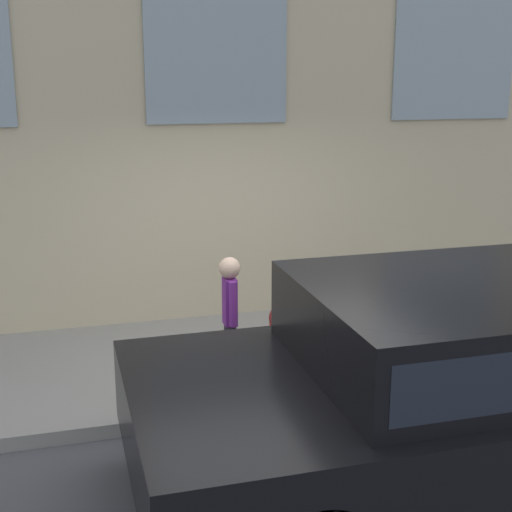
{
  "coord_description": "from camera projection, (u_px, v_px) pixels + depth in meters",
  "views": [
    {
      "loc": [
        -5.35,
        1.73,
        2.86
      ],
      "look_at": [
        0.48,
        0.1,
        1.32
      ],
      "focal_mm": 50.0,
      "sensor_mm": 36.0,
      "label": 1
    }
  ],
  "objects": [
    {
      "name": "parked_car_black_near",
      "position": [
        461.0,
        375.0,
        4.9
      ],
      "size": [
        2.09,
        4.55,
        1.52
      ],
      "color": "black",
      "rests_on": "ground_plane"
    },
    {
      "name": "sidewalk",
      "position": [
        246.0,
        358.0,
        7.27
      ],
      "size": [
        2.42,
        60.0,
        0.13
      ],
      "color": "gray",
      "rests_on": "ground_plane"
    },
    {
      "name": "fire_hydrant",
      "position": [
        282.0,
        343.0,
        6.48
      ],
      "size": [
        0.3,
        0.43,
        0.73
      ],
      "color": "red",
      "rests_on": "sidewalk"
    },
    {
      "name": "person",
      "position": [
        230.0,
        309.0,
        6.33
      ],
      "size": [
        0.29,
        0.19,
        1.19
      ],
      "rotation": [
        0.0,
        0.0,
        2.3
      ],
      "color": "#232328",
      "rests_on": "sidewalk"
    },
    {
      "name": "ground_plane",
      "position": [
        282.0,
        417.0,
        6.15
      ],
      "size": [
        80.0,
        80.0,
        0.0
      ],
      "primitive_type": "plane",
      "color": "#47474C"
    }
  ]
}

